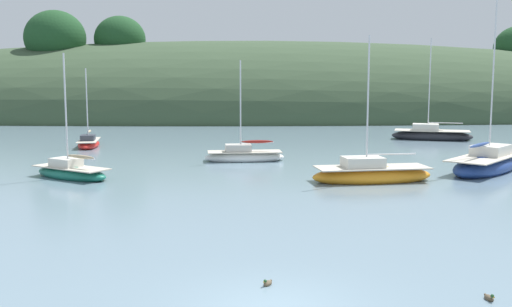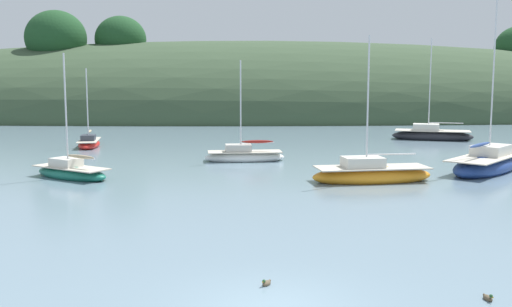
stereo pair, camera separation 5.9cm
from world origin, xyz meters
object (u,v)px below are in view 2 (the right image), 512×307
sailboat_cream_ketch (71,172)px  sailboat_black_sloop (371,174)px  duck_lone_left (266,283)px  sailboat_white_near (487,164)px  sailboat_red_portside (89,143)px  duck_lead (488,298)px  sailboat_orange_cutter (244,156)px  mooring_buoy_channel (486,148)px  sailboat_grey_yawl (432,135)px

sailboat_cream_ketch → sailboat_black_sloop: (16.35, -1.44, 0.06)m
duck_lone_left → sailboat_white_near: bearing=54.2°
sailboat_red_portside → duck_lead: size_ratio=14.92×
sailboat_red_portside → duck_lone_left: sailboat_red_portside is taller
sailboat_cream_ketch → sailboat_orange_cutter: bearing=34.0°
sailboat_orange_cutter → sailboat_white_near: 15.06m
sailboat_white_near → sailboat_cream_ketch: (-23.88, -1.73, -0.12)m
duck_lone_left → sailboat_black_sloop: bearing=68.7°
sailboat_cream_ketch → duck_lead: (15.69, -18.47, -0.28)m
sailboat_black_sloop → mooring_buoy_channel: 17.80m
sailboat_cream_ketch → sailboat_red_portside: bearing=100.7°
sailboat_orange_cutter → sailboat_red_portside: (-12.32, 8.08, -0.02)m
mooring_buoy_channel → duck_lead: (-12.30, -30.50, -0.07)m
sailboat_white_near → sailboat_black_sloop: 8.17m
sailboat_red_portside → sailboat_orange_cutter: bearing=-33.3°
sailboat_white_near → duck_lone_left: size_ratio=26.95×
sailboat_orange_cutter → sailboat_grey_yawl: 21.07m
sailboat_red_portside → sailboat_black_sloop: (19.09, -15.99, 0.08)m
sailboat_red_portside → sailboat_black_sloop: size_ratio=0.80×
sailboat_red_portside → sailboat_white_near: bearing=-25.7°
sailboat_orange_cutter → sailboat_black_sloop: bearing=-49.5°
sailboat_cream_ketch → duck_lead: sailboat_cream_ketch is taller
mooring_buoy_channel → duck_lone_left: mooring_buoy_channel is taller
sailboat_grey_yawl → sailboat_white_near: bearing=-97.4°
sailboat_orange_cutter → duck_lead: size_ratio=15.97×
sailboat_white_near → duck_lead: sailboat_white_near is taller
sailboat_red_portside → sailboat_cream_ketch: size_ratio=0.91×
duck_lone_left → duck_lead: (5.53, -1.19, 0.00)m
mooring_buoy_channel → sailboat_white_near: bearing=-111.8°
sailboat_red_portside → duck_lone_left: (12.90, -31.83, -0.27)m
sailboat_black_sloop → mooring_buoy_channel: (11.64, 13.47, -0.27)m
sailboat_white_near → mooring_buoy_channel: bearing=68.2°
sailboat_orange_cutter → sailboat_cream_ketch: bearing=-146.0°
sailboat_cream_ketch → mooring_buoy_channel: 30.47m
sailboat_white_near → sailboat_orange_cutter: bearing=161.7°
sailboat_black_sloop → duck_lone_left: size_ratio=19.79×
sailboat_orange_cutter → sailboat_grey_yawl: size_ratio=0.75×
sailboat_white_near → duck_lead: 21.80m
sailboat_red_portside → sailboat_cream_ketch: 14.81m
duck_lone_left → sailboat_grey_yawl: bearing=66.5°
sailboat_red_portside → mooring_buoy_channel: bearing=-4.7°
sailboat_orange_cutter → duck_lead: sailboat_orange_cutter is taller
sailboat_grey_yawl → mooring_buoy_channel: sailboat_grey_yawl is taller
sailboat_cream_ketch → sailboat_grey_yawl: 32.61m
sailboat_grey_yawl → sailboat_orange_cutter: bearing=-141.9°
sailboat_white_near → sailboat_cream_ketch: bearing=-175.8°
sailboat_white_near → duck_lead: (-8.18, -20.21, -0.41)m
sailboat_red_portside → mooring_buoy_channel: (30.73, -2.53, -0.20)m
sailboat_grey_yawl → duck_lead: sailboat_grey_yawl is taller
mooring_buoy_channel → sailboat_red_portside: bearing=175.3°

